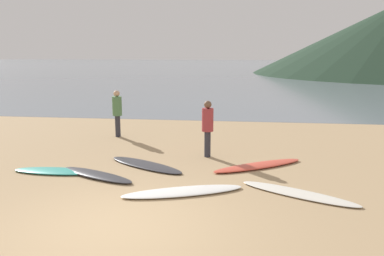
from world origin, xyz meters
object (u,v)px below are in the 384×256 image
(surfboard_1, at_px, (96,175))
(surfboard_2, at_px, (146,165))
(person_0, at_px, (208,124))
(surfboard_0, at_px, (56,171))
(person_1, at_px, (117,110))
(surfboard_5, at_px, (298,193))
(surfboard_4, at_px, (258,165))
(surfboard_3, at_px, (183,191))

(surfboard_1, bearing_deg, surfboard_2, 71.06)
(surfboard_2, height_order, person_0, person_0)
(surfboard_0, distance_m, person_1, 4.22)
(surfboard_5, height_order, person_0, person_0)
(surfboard_4, xyz_separation_m, surfboard_5, (0.75, -1.88, -0.01))
(surfboard_0, xyz_separation_m, person_1, (0.27, 4.11, 0.90))
(surfboard_2, height_order, surfboard_4, surfboard_4)
(surfboard_3, bearing_deg, surfboard_4, 31.15)
(surfboard_3, distance_m, person_0, 3.07)
(surfboard_1, distance_m, person_0, 3.35)
(surfboard_3, relative_size, surfboard_5, 1.02)
(surfboard_4, bearing_deg, person_1, 113.95)
(surfboard_1, xyz_separation_m, person_0, (2.45, 2.10, 0.89))
(surfboard_3, bearing_deg, surfboard_5, -15.85)
(surfboard_0, height_order, surfboard_2, surfboard_0)
(person_1, bearing_deg, surfboard_3, 151.13)
(surfboard_5, bearing_deg, surfboard_1, -159.49)
(surfboard_0, xyz_separation_m, surfboard_4, (4.93, 1.08, 0.00))
(surfboard_1, relative_size, surfboard_2, 0.91)
(surfboard_2, relative_size, surfboard_4, 0.91)
(surfboard_0, distance_m, surfboard_5, 5.74)
(surfboard_0, height_order, surfboard_1, surfboard_1)
(surfboard_5, xyz_separation_m, person_0, (-2.12, 2.72, 0.90))
(person_0, bearing_deg, surfboard_3, 12.09)
(person_0, distance_m, person_1, 3.96)
(person_1, bearing_deg, surfboard_5, 168.26)
(surfboard_3, xyz_separation_m, surfboard_5, (2.38, 0.20, -0.01))
(surfboard_4, height_order, person_0, person_0)
(surfboard_4, bearing_deg, surfboard_2, 152.62)
(surfboard_2, distance_m, person_0, 2.07)
(surfboard_3, bearing_deg, person_0, 64.19)
(person_0, bearing_deg, surfboard_2, -36.27)
(surfboard_5, relative_size, person_1, 1.58)
(surfboard_0, relative_size, surfboard_1, 0.98)
(surfboard_4, xyz_separation_m, person_1, (-4.67, 3.04, 0.90))
(surfboard_3, bearing_deg, person_1, 99.83)
(surfboard_2, bearing_deg, surfboard_3, -24.58)
(surfboard_4, distance_m, person_0, 1.84)
(surfboard_1, relative_size, person_1, 1.37)
(surfboard_4, bearing_deg, person_0, 115.92)
(surfboard_1, height_order, surfboard_4, surfboard_1)
(surfboard_2, xyz_separation_m, surfboard_3, (1.24, -1.81, 0.00))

